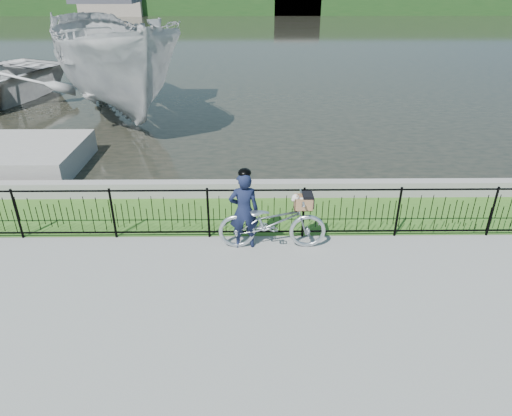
{
  "coord_description": "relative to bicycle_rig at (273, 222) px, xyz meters",
  "views": [
    {
      "loc": [
        -0.09,
        -6.85,
        5.07
      ],
      "look_at": [
        -0.0,
        1.0,
        1.0
      ],
      "focal_mm": 32.0,
      "sensor_mm": 36.0,
      "label": 1
    }
  ],
  "objects": [
    {
      "name": "ground",
      "position": [
        -0.34,
        -1.2,
        -0.58
      ],
      "size": [
        120.0,
        120.0,
        0.0
      ],
      "primitive_type": "plane",
      "color": "gray",
      "rests_on": "ground"
    },
    {
      "name": "water",
      "position": [
        -0.34,
        31.8,
        -0.58
      ],
      "size": [
        120.0,
        120.0,
        0.0
      ],
      "primitive_type": "plane",
      "color": "black",
      "rests_on": "ground"
    },
    {
      "name": "boat_near",
      "position": [
        -5.56,
        9.7,
        1.48
      ],
      "size": [
        8.09,
        10.72,
        5.71
      ],
      "color": "#B2B2B2",
      "rests_on": "water"
    },
    {
      "name": "cyclist",
      "position": [
        -0.58,
        0.03,
        0.27
      ],
      "size": [
        0.63,
        0.45,
        1.72
      ],
      "color": "#131934",
      "rests_on": "ground"
    },
    {
      "name": "grass_strip",
      "position": [
        -0.34,
        1.4,
        -0.58
      ],
      "size": [
        60.0,
        2.0,
        0.01
      ],
      "primitive_type": "cube",
      "color": "#37641F",
      "rests_on": "ground"
    },
    {
      "name": "bicycle_rig",
      "position": [
        0.0,
        0.0,
        0.0
      ],
      "size": [
        2.19,
        0.76,
        1.22
      ],
      "color": "silver",
      "rests_on": "ground"
    },
    {
      "name": "far_building_right",
      "position": [
        5.66,
        57.3,
        1.02
      ],
      "size": [
        6.0,
        3.0,
        3.2
      ],
      "primitive_type": "cube",
      "color": "#9F9080",
      "rests_on": "ground"
    },
    {
      "name": "quay_wall",
      "position": [
        -0.34,
        2.4,
        -0.38
      ],
      "size": [
        60.0,
        0.3,
        0.4
      ],
      "primitive_type": "cube",
      "color": "gray",
      "rests_on": "ground"
    },
    {
      "name": "far_treeline",
      "position": [
        -0.34,
        58.8,
        0.92
      ],
      "size": [
        120.0,
        6.0,
        3.0
      ],
      "primitive_type": "cube",
      "color": "#22471B",
      "rests_on": "ground"
    },
    {
      "name": "fence",
      "position": [
        -0.34,
        0.4,
        -0.01
      ],
      "size": [
        14.0,
        0.06,
        1.15
      ],
      "primitive_type": null,
      "color": "black",
      "rests_on": "ground"
    }
  ]
}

